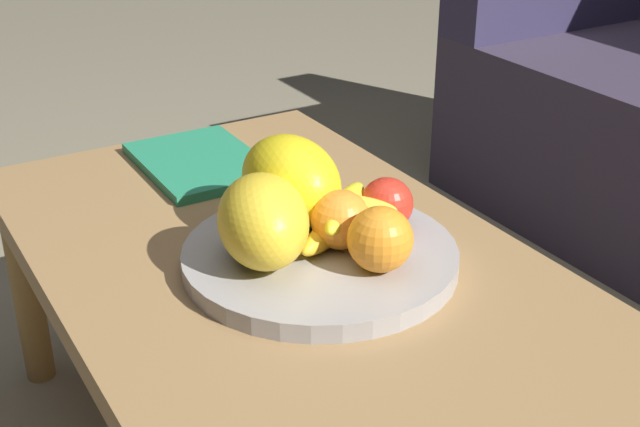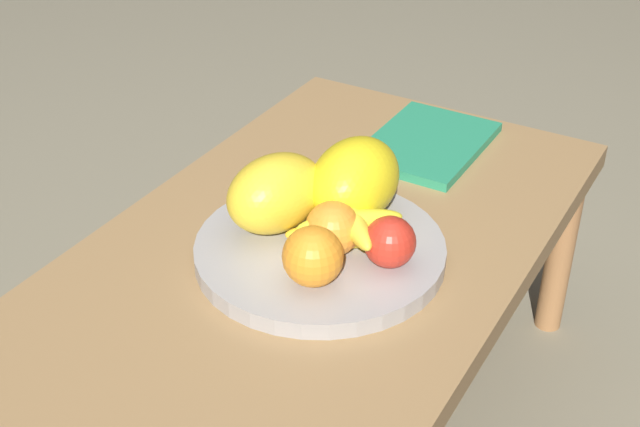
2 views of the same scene
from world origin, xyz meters
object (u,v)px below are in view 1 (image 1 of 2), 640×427
fruit_bowl (320,257)px  melon_smaller_beside (291,181)px  banana_bunch (340,217)px  orange_front (380,239)px  apple_front (387,204)px  orange_left (341,220)px  coffee_table (286,286)px  magazine (200,162)px  melon_large_front (263,221)px

fruit_bowl → melon_smaller_beside: 0.11m
banana_bunch → orange_front: bearing=-0.6°
apple_front → banana_bunch: bearing=-96.3°
orange_front → orange_left: orange_front is taller
fruit_bowl → orange_left: size_ratio=4.62×
coffee_table → fruit_bowl: fruit_bowl is taller
banana_bunch → magazine: bearing=-173.7°
fruit_bowl → coffee_table: bearing=-146.9°
melon_large_front → orange_left: melon_large_front is taller
orange_left → banana_bunch: orange_left is taller
fruit_bowl → banana_bunch: 0.06m
fruit_bowl → orange_left: bearing=71.3°
coffee_table → melon_large_front: bearing=-53.9°
fruit_bowl → orange_front: orange_front is taller
melon_smaller_beside → banana_bunch: 0.09m
coffee_table → orange_left: 0.13m
fruit_bowl → melon_large_front: bearing=-95.6°
melon_smaller_beside → magazine: size_ratio=0.67×
fruit_bowl → magazine: fruit_bowl is taller
fruit_bowl → magazine: bearing=-179.5°
fruit_bowl → magazine: (-0.38, -0.00, -0.00)m
fruit_bowl → orange_left: (0.01, 0.03, 0.05)m
orange_front → magazine: size_ratio=0.33×
fruit_bowl → orange_front: size_ratio=4.37×
apple_front → magazine: size_ratio=0.29×
melon_smaller_beside → orange_left: 0.10m
coffee_table → banana_bunch: banana_bunch is taller
fruit_bowl → melon_smaller_beside: (-0.09, 0.01, 0.07)m
orange_front → orange_left: bearing=-171.3°
orange_left → magazine: size_ratio=0.31×
orange_front → apple_front: size_ratio=1.14×
fruit_bowl → melon_smaller_beside: bearing=175.6°
apple_front → fruit_bowl: bearing=-87.4°
orange_left → apple_front: bearing=99.5°
banana_bunch → melon_smaller_beside: bearing=-158.1°
orange_front → banana_bunch: size_ratio=0.49×
coffee_table → melon_smaller_beside: size_ratio=6.00×
melon_smaller_beside → orange_front: size_ratio=2.05×
orange_left → magazine: orange_left is taller
coffee_table → banana_bunch: (0.03, 0.07, 0.10)m
orange_front → banana_bunch: bearing=179.4°
melon_large_front → magazine: size_ratio=0.62×
melon_smaller_beside → fruit_bowl: bearing=-4.4°
apple_front → magazine: apple_front is taller
fruit_bowl → melon_smaller_beside: melon_smaller_beside is taller
melon_large_front → apple_front: melon_large_front is taller
orange_front → orange_left: 0.07m
fruit_bowl → apple_front: 0.12m
fruit_bowl → melon_large_front: (-0.01, -0.08, 0.07)m
orange_left → apple_front: orange_left is taller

